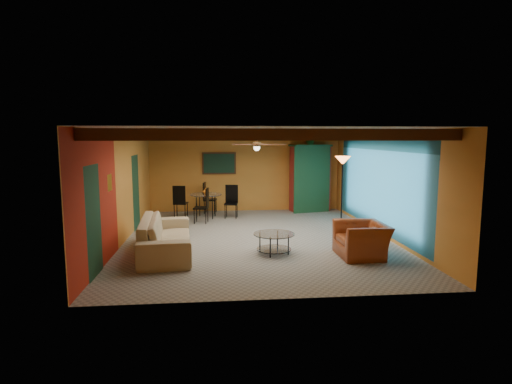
{
  "coord_description": "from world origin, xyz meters",
  "views": [
    {
      "loc": [
        -1.01,
        -10.18,
        2.54
      ],
      "look_at": [
        0.0,
        0.2,
        1.15
      ],
      "focal_mm": 28.99,
      "sensor_mm": 36.0,
      "label": 1
    }
  ],
  "objects": [
    {
      "name": "coffee_table",
      "position": [
        0.24,
        -1.45,
        0.23
      ],
      "size": [
        1.18,
        1.18,
        0.46
      ],
      "primitive_type": null,
      "rotation": [
        0.0,
        0.0,
        0.4
      ],
      "color": "silver",
      "rests_on": "ground"
    },
    {
      "name": "sofa",
      "position": [
        -2.12,
        -1.16,
        0.39
      ],
      "size": [
        1.27,
        2.77,
        0.79
      ],
      "primitive_type": "imported",
      "rotation": [
        0.0,
        0.0,
        1.65
      ],
      "color": "tan",
      "rests_on": "ground"
    },
    {
      "name": "armoire",
      "position": [
        2.2,
        3.7,
        1.11
      ],
      "size": [
        1.37,
        0.88,
        2.22
      ],
      "primitive_type": "cube",
      "rotation": [
        0.0,
        0.0,
        0.21
      ],
      "color": "maroon",
      "rests_on": "ground"
    },
    {
      "name": "potted_plant",
      "position": [
        2.2,
        3.7,
        2.46
      ],
      "size": [
        0.47,
        0.42,
        0.48
      ],
      "primitive_type": "imported",
      "rotation": [
        0.0,
        0.0,
        0.1
      ],
      "color": "#26661E",
      "rests_on": "armoire"
    },
    {
      "name": "painting",
      "position": [
        -0.9,
        3.96,
        1.65
      ],
      "size": [
        1.05,
        0.03,
        0.65
      ],
      "primitive_type": "cube",
      "color": "black",
      "rests_on": "wall_back"
    },
    {
      "name": "dining_table",
      "position": [
        -1.34,
        2.8,
        0.52
      ],
      "size": [
        2.3,
        2.3,
        1.05
      ],
      "primitive_type": null,
      "rotation": [
        0.0,
        0.0,
        -0.16
      ],
      "color": "silver",
      "rests_on": "ground"
    },
    {
      "name": "armchair",
      "position": [
        2.07,
        -1.83,
        0.36
      ],
      "size": [
        0.99,
        1.13,
        0.73
      ],
      "primitive_type": "imported",
      "rotation": [
        0.0,
        0.0,
        -1.56
      ],
      "color": "maroon",
      "rests_on": "ground"
    },
    {
      "name": "vase",
      "position": [
        -1.34,
        2.8,
        1.14
      ],
      "size": [
        0.2,
        0.2,
        0.19
      ],
      "primitive_type": "imported",
      "rotation": [
        0.0,
        0.0,
        0.07
      ],
      "color": "orange",
      "rests_on": "dining_table"
    },
    {
      "name": "room",
      "position": [
        0.0,
        0.11,
        2.36
      ],
      "size": [
        6.52,
        8.01,
        2.71
      ],
      "color": "gray",
      "rests_on": "ground"
    },
    {
      "name": "floor_lamp",
      "position": [
        2.33,
        0.48,
        1.02
      ],
      "size": [
        0.49,
        0.49,
        2.05
      ],
      "primitive_type": null,
      "rotation": [
        0.0,
        0.0,
        0.2
      ],
      "color": "black",
      "rests_on": "ground"
    },
    {
      "name": "ceiling_fan",
      "position": [
        0.0,
        0.0,
        2.36
      ],
      "size": [
        1.5,
        1.5,
        0.44
      ],
      "primitive_type": null,
      "color": "#472614",
      "rests_on": "ceiling"
    }
  ]
}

